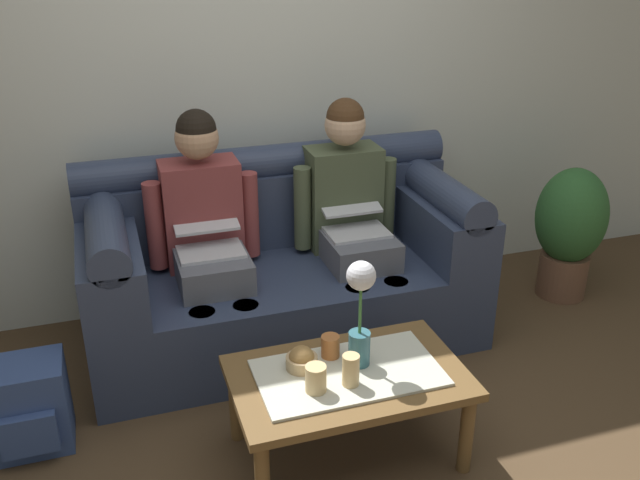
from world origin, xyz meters
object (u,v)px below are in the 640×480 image
object	(u,v)px
snack_bowl	(302,360)
cup_far_center	(330,346)
coffee_table	(348,384)
cup_near_left	(316,379)
person_left	(206,228)
backpack_left	(29,407)
couch	(281,269)
person_right	(350,210)
cup_near_right	(351,370)
potted_plant	(570,227)
flower_vase	(360,307)

from	to	relation	value
snack_bowl	cup_far_center	world-z (taller)	snack_bowl
coffee_table	snack_bowl	distance (m)	0.21
snack_bowl	cup_near_left	size ratio (longest dim) A/B	1.17
person_left	snack_bowl	distance (m)	0.97
backpack_left	couch	bearing A→B (deg)	23.99
person_left	person_right	distance (m)	0.75
person_left	person_right	xyz separation A→B (m)	(0.75, 0.00, -0.00)
person_right	person_left	bearing A→B (deg)	-180.00
person_left	backpack_left	bearing A→B (deg)	-147.50
person_left	coffee_table	distance (m)	1.11
person_left	backpack_left	world-z (taller)	person_left
person_left	coffee_table	xyz separation A→B (m)	(0.37, -1.00, -0.31)
cup_far_center	cup_near_left	bearing A→B (deg)	-122.02
coffee_table	cup_far_center	xyz separation A→B (m)	(-0.03, 0.13, 0.11)
snack_bowl	cup_near_right	bearing A→B (deg)	-47.87
coffee_table	cup_near_right	world-z (taller)	cup_near_right
person_right	cup_far_center	world-z (taller)	person_right
coffee_table	backpack_left	xyz separation A→B (m)	(-1.23, 0.46, -0.15)
snack_bowl	backpack_left	distance (m)	1.15
coffee_table	couch	bearing A→B (deg)	90.00
person_left	coffee_table	bearing A→B (deg)	-69.49
couch	person_left	size ratio (longest dim) A/B	1.60
person_left	cup_near_left	xyz separation A→B (m)	(0.22, -1.08, -0.20)
backpack_left	cup_far_center	bearing A→B (deg)	-15.43
snack_bowl	person_left	bearing A→B (deg)	102.73
couch	person_left	xyz separation A→B (m)	(-0.37, -0.00, 0.28)
potted_plant	snack_bowl	bearing A→B (deg)	-156.07
couch	cup_near_left	distance (m)	1.09
person_left	snack_bowl	world-z (taller)	person_left
person_right	cup_near_left	distance (m)	1.22
cup_far_center	backpack_left	world-z (taller)	cup_far_center
potted_plant	flower_vase	bearing A→B (deg)	-152.00
cup_near_left	couch	bearing A→B (deg)	81.63
cup_near_left	snack_bowl	bearing A→B (deg)	92.72
person_left	backpack_left	distance (m)	1.12
couch	cup_far_center	xyz separation A→B (m)	(-0.03, -0.88, 0.07)
cup_near_right	couch	bearing A→B (deg)	88.90
cup_near_left	potted_plant	xyz separation A→B (m)	(1.84, 0.98, -0.03)
cup_near_right	backpack_left	size ratio (longest dim) A/B	0.33
person_right	flower_vase	world-z (taller)	person_right
cup_near_left	potted_plant	bearing A→B (deg)	28.01
person_left	potted_plant	world-z (taller)	person_left
cup_near_left	cup_near_right	bearing A→B (deg)	-0.87
person_right	cup_near_left	bearing A→B (deg)	-116.32
flower_vase	cup_near_right	bearing A→B (deg)	-123.87
cup_near_right	potted_plant	xyz separation A→B (m)	(1.70, 0.98, -0.04)
person_right	flower_vase	size ratio (longest dim) A/B	2.71
backpack_left	snack_bowl	bearing A→B (deg)	-19.40
coffee_table	snack_bowl	size ratio (longest dim) A/B	7.32
flower_vase	snack_bowl	world-z (taller)	flower_vase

